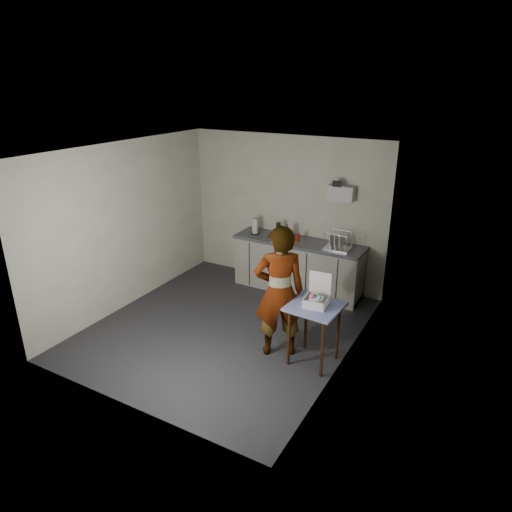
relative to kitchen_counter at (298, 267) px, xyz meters
The scene contains 15 objects.
ground 1.80m from the kitchen_counter, 103.24° to the right, with size 4.00×4.00×0.00m, color #28282D.
wall_back 1.00m from the kitchen_counter, 144.05° to the left, with size 3.60×0.02×2.60m, color beige.
wall_right 2.36m from the kitchen_counter, 50.73° to the right, with size 0.02×4.00×2.60m, color beige.
wall_left 2.91m from the kitchen_counter, 142.18° to the right, with size 0.02×4.00×2.60m, color beige.
ceiling 2.78m from the kitchen_counter, 103.24° to the right, with size 3.60×4.00×0.01m, color silver.
kitchen_counter is the anchor object (origin of this frame).
wall_shelf 1.47m from the kitchen_counter, 20.15° to the left, with size 0.42×0.18×0.37m.
side_table 2.18m from the kitchen_counter, 60.47° to the right, with size 0.68×0.68×0.82m.
standing_man 2.04m from the kitchen_counter, 73.25° to the right, with size 0.66×0.43×1.79m, color #B2A593.
soap_bottle 0.66m from the kitchen_counter, 153.65° to the right, with size 0.11×0.11×0.29m, color black.
soda_can 0.55m from the kitchen_counter, 96.97° to the right, with size 0.07×0.07×0.13m, color red.
dark_bottle 0.73m from the kitchen_counter, behind, with size 0.08×0.08×0.27m, color black.
paper_towel 1.03m from the kitchen_counter, behind, with size 0.16×0.16×0.28m.
dish_rack 0.88m from the kitchen_counter, ahead, with size 0.41×0.30×0.28m.
bakery_box 2.20m from the kitchen_counter, 60.12° to the right, with size 0.31×0.32×0.40m.
Camera 1 is at (3.28, -4.96, 3.46)m, focal length 32.00 mm.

